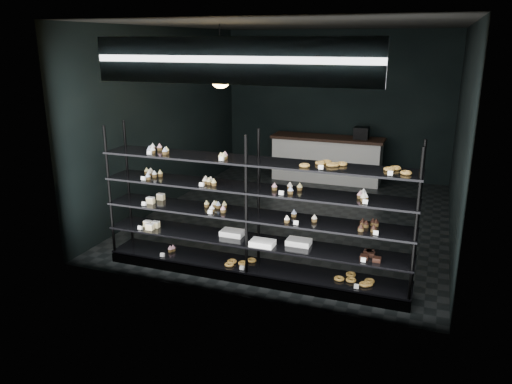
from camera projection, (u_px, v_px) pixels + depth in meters
room at (300, 126)px, 8.29m from camera, size 5.01×6.01×3.20m
display_shelf at (251, 231)px, 6.35m from camera, size 4.00×0.50×1.91m
signage at (229, 61)px, 5.33m from camera, size 3.30×0.05×0.50m
pendant_lamp at (221, 78)px, 7.10m from camera, size 0.30×0.30×0.88m
service_counter at (327, 158)px, 10.87m from camera, size 2.41×0.65×1.23m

